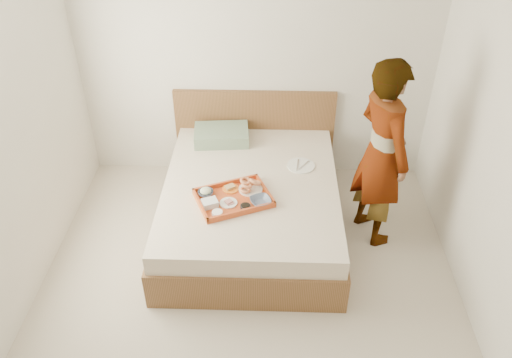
{
  "coord_description": "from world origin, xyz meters",
  "views": [
    {
      "loc": [
        0.16,
        -2.73,
        3.31
      ],
      "look_at": [
        0.04,
        0.9,
        0.65
      ],
      "focal_mm": 36.5,
      "sensor_mm": 36.0,
      "label": 1
    }
  ],
  "objects_px": {
    "dinner_plate": "(301,166)",
    "bed": "(251,206)",
    "tray": "(233,198)",
    "person": "(382,154)"
  },
  "relations": [
    {
      "from": "dinner_plate",
      "to": "bed",
      "type": "bearing_deg",
      "value": -148.42
    },
    {
      "from": "dinner_plate",
      "to": "person",
      "type": "xyz_separation_m",
      "value": [
        0.66,
        -0.28,
        0.33
      ]
    },
    {
      "from": "bed",
      "to": "tray",
      "type": "relative_size",
      "value": 3.29
    },
    {
      "from": "dinner_plate",
      "to": "person",
      "type": "distance_m",
      "value": 0.79
    },
    {
      "from": "tray",
      "to": "dinner_plate",
      "type": "relative_size",
      "value": 2.34
    },
    {
      "from": "tray",
      "to": "dinner_plate",
      "type": "distance_m",
      "value": 0.8
    },
    {
      "from": "dinner_plate",
      "to": "person",
      "type": "height_order",
      "value": "person"
    },
    {
      "from": "tray",
      "to": "person",
      "type": "distance_m",
      "value": 1.32
    },
    {
      "from": "tray",
      "to": "bed",
      "type": "bearing_deg",
      "value": 37.99
    },
    {
      "from": "bed",
      "to": "dinner_plate",
      "type": "xyz_separation_m",
      "value": [
        0.46,
        0.28,
        0.27
      ]
    }
  ]
}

